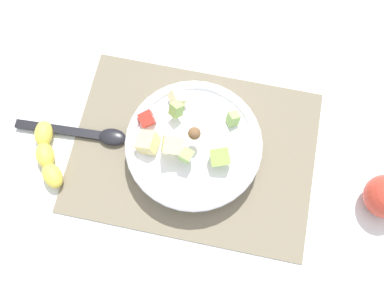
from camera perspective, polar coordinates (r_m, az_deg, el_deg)
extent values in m
plane|color=silver|center=(0.88, 0.22, -0.97)|extent=(2.40, 2.40, 0.00)
cube|color=#756B56|center=(0.88, 0.22, -0.91)|extent=(0.49, 0.36, 0.01)
cylinder|color=white|center=(0.86, 0.00, -0.29)|extent=(0.25, 0.25, 0.05)
torus|color=white|center=(0.84, 0.00, 0.20)|extent=(0.27, 0.27, 0.02)
sphere|color=brown|center=(0.80, 0.09, 1.46)|extent=(0.04, 0.04, 0.04)
cube|color=beige|center=(0.80, -2.62, -0.13)|extent=(0.04, 0.04, 0.05)
cube|color=#9EC656|center=(0.80, 3.76, -1.68)|extent=(0.04, 0.05, 0.04)
cube|color=#93C160|center=(0.84, 5.45, 3.38)|extent=(0.03, 0.03, 0.03)
cube|color=beige|center=(0.85, -1.92, 6.11)|extent=(0.04, 0.04, 0.03)
cube|color=red|center=(0.85, -5.98, 3.31)|extent=(0.04, 0.04, 0.03)
cube|color=#93C160|center=(0.80, -0.81, -1.48)|extent=(0.03, 0.03, 0.03)
cube|color=#93C160|center=(0.83, -2.10, 4.58)|extent=(0.03, 0.04, 0.04)
cube|color=#E5D684|center=(0.82, -5.89, 0.19)|extent=(0.05, 0.04, 0.04)
ellipsoid|color=black|center=(0.89, -10.47, 0.92)|extent=(0.06, 0.04, 0.01)
cube|color=black|center=(0.93, -17.05, 1.80)|extent=(0.19, 0.03, 0.01)
ellipsoid|color=yellow|center=(0.93, -19.00, 1.30)|extent=(0.05, 0.06, 0.04)
ellipsoid|color=yellow|center=(0.91, -18.83, -1.40)|extent=(0.06, 0.07, 0.04)
ellipsoid|color=yellow|center=(0.89, -17.95, -4.00)|extent=(0.06, 0.06, 0.04)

